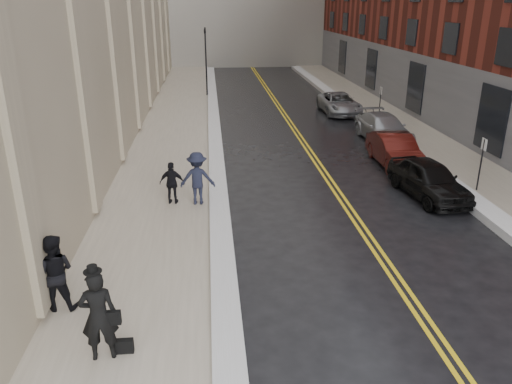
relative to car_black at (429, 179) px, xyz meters
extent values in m
plane|color=black|center=(-5.83, -7.85, -0.72)|extent=(160.00, 160.00, 0.00)
cube|color=gray|center=(-10.33, 8.15, -0.64)|extent=(4.00, 64.00, 0.15)
cube|color=gray|center=(3.17, 8.15, -0.64)|extent=(3.00, 64.00, 0.15)
cube|color=gold|center=(-3.45, 8.15, -0.72)|extent=(0.12, 64.00, 0.01)
cube|color=gold|center=(-3.21, 8.15, -0.72)|extent=(0.12, 64.00, 0.01)
cube|color=silver|center=(-8.03, 8.15, -0.59)|extent=(0.70, 60.80, 0.26)
cube|color=silver|center=(1.32, 8.15, -0.57)|extent=(0.85, 60.80, 0.30)
cylinder|color=black|center=(-8.43, 22.15, 1.88)|extent=(0.12, 0.12, 5.20)
imported|color=black|center=(-8.43, 22.15, 3.88)|extent=(0.18, 0.15, 0.90)
cylinder|color=black|center=(2.07, 0.15, 0.38)|extent=(0.06, 0.06, 2.20)
cube|color=white|center=(2.07, 0.15, 1.28)|extent=(0.02, 0.35, 0.45)
cylinder|color=black|center=(2.07, 12.15, 0.38)|extent=(0.06, 0.06, 2.20)
cube|color=white|center=(2.07, 12.15, 1.28)|extent=(0.02, 0.35, 0.45)
imported|color=black|center=(0.00, 0.00, 0.00)|extent=(2.20, 4.39, 1.44)
imported|color=#3F0F0B|center=(0.09, 3.92, 0.00)|extent=(1.56, 4.36, 1.43)
imported|color=#97999E|center=(0.97, 8.09, -0.01)|extent=(2.24, 4.98, 1.42)
imported|color=#94969B|center=(0.36, 15.25, -0.05)|extent=(2.28, 4.84, 1.34)
imported|color=black|center=(-10.63, -8.51, 0.45)|extent=(0.80, 0.58, 2.03)
imported|color=black|center=(-12.03, -6.58, 0.39)|extent=(0.94, 0.74, 1.92)
imported|color=black|center=(-8.78, -0.21, 0.40)|extent=(1.29, 0.78, 1.94)
imported|color=black|center=(-9.70, -0.11, 0.21)|extent=(0.96, 0.50, 1.56)
camera|label=1|loc=(-8.25, -17.25, 6.40)|focal=35.00mm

